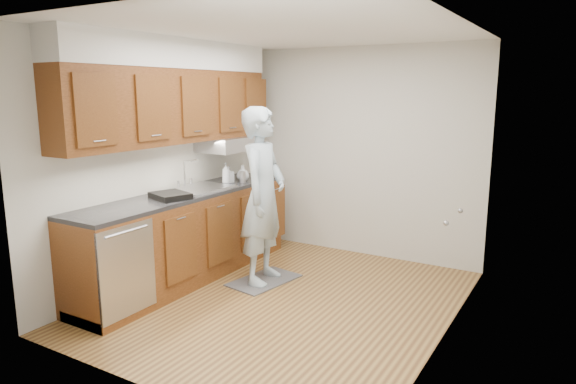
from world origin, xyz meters
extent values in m
plane|color=olive|center=(0.00, 0.00, 0.00)|extent=(3.50, 3.50, 0.00)
plane|color=white|center=(0.00, 0.00, 2.50)|extent=(3.50, 3.50, 0.00)
cube|color=beige|center=(-1.50, 0.00, 1.25)|extent=(0.02, 3.50, 2.50)
cube|color=beige|center=(1.50, 0.00, 1.25)|extent=(0.02, 3.50, 2.50)
cube|color=beige|center=(0.00, 1.75, 1.25)|extent=(3.00, 0.02, 2.50)
cube|color=brown|center=(-1.20, 0.00, 0.45)|extent=(0.60, 2.80, 0.90)
cube|color=black|center=(-1.21, 0.00, 0.92)|extent=(0.63, 2.80, 0.04)
cube|color=#B2B2B7|center=(-1.20, 0.20, 0.89)|extent=(0.48, 0.68, 0.14)
cube|color=#B2B2B7|center=(-1.20, 0.20, 0.94)|extent=(0.52, 0.72, 0.01)
cube|color=#B2B2B7|center=(-0.91, -1.10, 0.47)|extent=(0.03, 0.60, 0.80)
cube|color=brown|center=(-1.33, 0.00, 1.83)|extent=(0.33, 2.80, 0.75)
cube|color=silver|center=(-1.33, 0.00, 2.35)|extent=(0.35, 2.80, 0.30)
cube|color=#A5A5AA|center=(-1.27, 0.85, 1.37)|extent=(0.46, 0.75, 0.16)
cube|color=silver|center=(1.49, 0.30, 1.02)|extent=(0.02, 1.22, 2.05)
cube|color=#5D5D5F|center=(-0.45, 0.33, 0.01)|extent=(0.57, 0.82, 0.01)
imported|color=#A6BCCA|center=(-0.45, 0.33, 1.04)|extent=(0.60, 0.80, 2.06)
imported|color=silver|center=(-1.15, 0.62, 1.06)|extent=(0.13, 0.13, 0.24)
imported|color=silver|center=(-1.17, 0.70, 1.03)|extent=(0.10, 0.10, 0.19)
imported|color=silver|center=(-1.10, 0.87, 1.03)|extent=(0.20, 0.20, 0.19)
cylinder|color=red|center=(-1.17, 0.65, 1.01)|extent=(0.07, 0.07, 0.13)
cylinder|color=#A5A5AA|center=(-1.04, 0.78, 1.01)|extent=(0.07, 0.07, 0.13)
cube|color=black|center=(-1.13, -0.32, 0.97)|extent=(0.44, 0.40, 0.06)
camera|label=1|loc=(2.39, -3.98, 1.98)|focal=32.00mm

